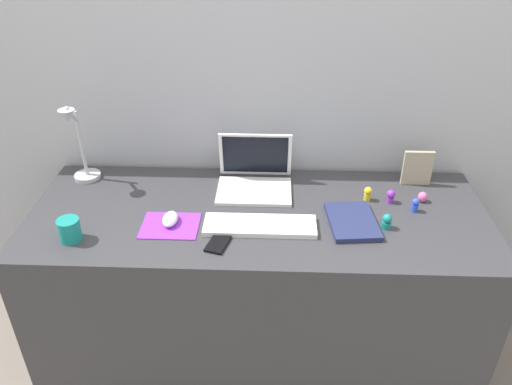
# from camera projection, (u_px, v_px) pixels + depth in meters

# --- Properties ---
(ground_plane) EXTENTS (6.00, 6.00, 0.00)m
(ground_plane) POSITION_uv_depth(u_px,v_px,m) (258.00, 346.00, 2.32)
(ground_plane) COLOR slate
(back_wall) EXTENTS (2.96, 0.05, 1.51)m
(back_wall) POSITION_uv_depth(u_px,v_px,m) (261.00, 162.00, 2.25)
(back_wall) COLOR #B2B7C1
(back_wall) RESTS_ON ground_plane
(desk) EXTENTS (1.76, 0.68, 0.74)m
(desk) POSITION_uv_depth(u_px,v_px,m) (258.00, 286.00, 2.13)
(desk) COLOR #38383D
(desk) RESTS_ON ground_plane
(laptop) EXTENTS (0.30, 0.25, 0.21)m
(laptop) POSITION_uv_depth(u_px,v_px,m) (255.00, 175.00, 2.07)
(laptop) COLOR white
(laptop) RESTS_ON desk
(keyboard) EXTENTS (0.41, 0.13, 0.02)m
(keyboard) POSITION_uv_depth(u_px,v_px,m) (260.00, 226.00, 1.84)
(keyboard) COLOR white
(keyboard) RESTS_ON desk
(mousepad) EXTENTS (0.21, 0.17, 0.00)m
(mousepad) POSITION_uv_depth(u_px,v_px,m) (170.00, 226.00, 1.86)
(mousepad) COLOR purple
(mousepad) RESTS_ON desk
(mouse) EXTENTS (0.06, 0.10, 0.03)m
(mouse) POSITION_uv_depth(u_px,v_px,m) (170.00, 219.00, 1.86)
(mouse) COLOR white
(mouse) RESTS_ON mousepad
(cell_phone) EXTENTS (0.10, 0.14, 0.01)m
(cell_phone) POSITION_uv_depth(u_px,v_px,m) (219.00, 242.00, 1.77)
(cell_phone) COLOR black
(cell_phone) RESTS_ON desk
(desk_lamp) EXTENTS (0.11, 0.16, 0.35)m
(desk_lamp) POSITION_uv_depth(u_px,v_px,m) (78.00, 147.00, 2.05)
(desk_lamp) COLOR #B7B7BC
(desk_lamp) RESTS_ON desk
(notebook_pad) EXTENTS (0.19, 0.26, 0.02)m
(notebook_pad) POSITION_uv_depth(u_px,v_px,m) (352.00, 221.00, 1.87)
(notebook_pad) COLOR navy
(notebook_pad) RESTS_ON desk
(picture_frame) EXTENTS (0.12, 0.02, 0.15)m
(picture_frame) POSITION_uv_depth(u_px,v_px,m) (417.00, 168.00, 2.08)
(picture_frame) COLOR #B2A58C
(picture_frame) RESTS_ON desk
(coffee_mug) EXTENTS (0.08, 0.08, 0.08)m
(coffee_mug) POSITION_uv_depth(u_px,v_px,m) (70.00, 230.00, 1.77)
(coffee_mug) COLOR teal
(coffee_mug) RESTS_ON desk
(toy_figurine_yellow) EXTENTS (0.03, 0.03, 0.06)m
(toy_figurine_yellow) POSITION_uv_depth(u_px,v_px,m) (368.00, 193.00, 2.00)
(toy_figurine_yellow) COLOR yellow
(toy_figurine_yellow) RESTS_ON desk
(toy_figurine_pink) EXTENTS (0.04, 0.04, 0.04)m
(toy_figurine_pink) POSITION_uv_depth(u_px,v_px,m) (423.00, 197.00, 1.99)
(toy_figurine_pink) COLOR pink
(toy_figurine_pink) RESTS_ON desk
(toy_figurine_teal) EXTENTS (0.03, 0.03, 0.06)m
(toy_figurine_teal) POSITION_uv_depth(u_px,v_px,m) (387.00, 221.00, 1.83)
(toy_figurine_teal) COLOR teal
(toy_figurine_teal) RESTS_ON desk
(toy_figurine_blue) EXTENTS (0.03, 0.03, 0.06)m
(toy_figurine_blue) POSITION_uv_depth(u_px,v_px,m) (415.00, 205.00, 1.93)
(toy_figurine_blue) COLOR blue
(toy_figurine_blue) RESTS_ON desk
(toy_figurine_purple) EXTENTS (0.03, 0.03, 0.06)m
(toy_figurine_purple) POSITION_uv_depth(u_px,v_px,m) (391.00, 196.00, 1.98)
(toy_figurine_purple) COLOR purple
(toy_figurine_purple) RESTS_ON desk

